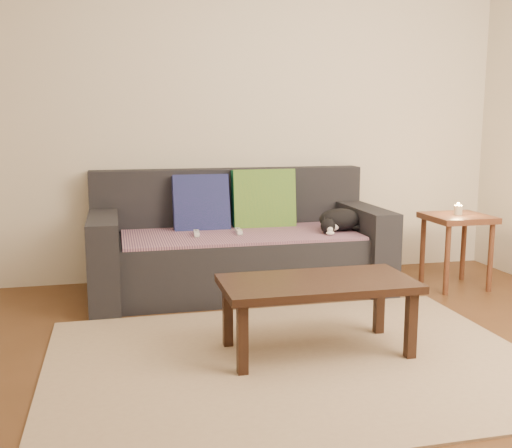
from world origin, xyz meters
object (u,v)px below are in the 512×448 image
(cat, at_px, (339,220))
(wii_remote_b, at_px, (239,231))
(sofa, at_px, (238,248))
(wii_remote_a, at_px, (197,233))
(coffee_table, at_px, (317,289))
(side_table, at_px, (457,228))

(cat, height_order, wii_remote_b, cat)
(sofa, height_order, cat, sofa)
(wii_remote_a, xyz_separation_m, coffee_table, (0.48, -1.21, -0.10))
(wii_remote_b, xyz_separation_m, side_table, (1.61, -0.20, -0.00))
(sofa, xyz_separation_m, coffee_table, (0.16, -1.32, 0.05))
(wii_remote_b, height_order, side_table, side_table)
(cat, distance_m, wii_remote_a, 1.04)
(cat, bearing_deg, wii_remote_a, 172.66)
(sofa, relative_size, side_table, 3.83)
(side_table, distance_m, coffee_table, 1.76)
(wii_remote_b, distance_m, side_table, 1.62)
(sofa, height_order, coffee_table, sofa)
(cat, height_order, coffee_table, cat)
(side_table, bearing_deg, cat, 171.10)
(coffee_table, bearing_deg, cat, 64.01)
(wii_remote_b, bearing_deg, coffee_table, -168.72)
(wii_remote_a, distance_m, side_table, 1.92)
(cat, relative_size, wii_remote_b, 2.49)
(side_table, height_order, coffee_table, side_table)
(side_table, relative_size, coffee_table, 0.54)
(wii_remote_a, bearing_deg, sofa, -65.43)
(sofa, distance_m, coffee_table, 1.33)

